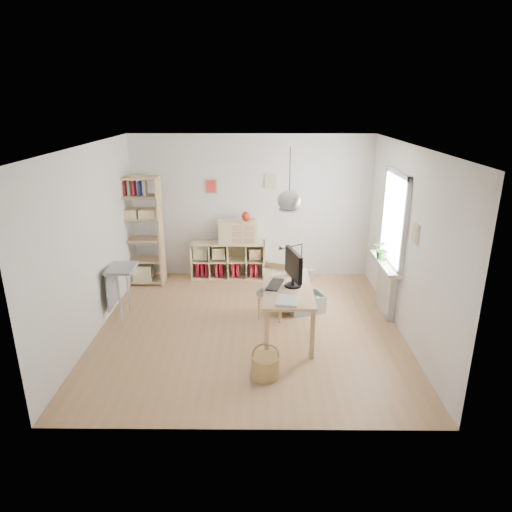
{
  "coord_description": "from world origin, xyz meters",
  "views": [
    {
      "loc": [
        0.15,
        -6.18,
        3.29
      ],
      "look_at": [
        0.1,
        0.3,
        1.05
      ],
      "focal_mm": 32.0,
      "sensor_mm": 36.0,
      "label": 1
    }
  ],
  "objects_px": {
    "desk": "(287,292)",
    "drawer_chest": "(237,232)",
    "cube_shelf": "(227,263)",
    "monitor": "(293,267)",
    "storage_chest": "(305,298)",
    "tall_bookshelf": "(139,227)",
    "chair": "(274,287)"
  },
  "relations": [
    {
      "from": "chair",
      "to": "cube_shelf",
      "type": "bearing_deg",
      "value": 138.54
    },
    {
      "from": "chair",
      "to": "monitor",
      "type": "bearing_deg",
      "value": -46.81
    },
    {
      "from": "storage_chest",
      "to": "monitor",
      "type": "xyz_separation_m",
      "value": [
        -0.26,
        -0.8,
        0.85
      ]
    },
    {
      "from": "tall_bookshelf",
      "to": "chair",
      "type": "height_order",
      "value": "tall_bookshelf"
    },
    {
      "from": "storage_chest",
      "to": "drawer_chest",
      "type": "xyz_separation_m",
      "value": [
        -1.16,
        1.39,
        0.73
      ]
    },
    {
      "from": "drawer_chest",
      "to": "tall_bookshelf",
      "type": "bearing_deg",
      "value": -177.77
    },
    {
      "from": "storage_chest",
      "to": "desk",
      "type": "bearing_deg",
      "value": -132.1
    },
    {
      "from": "tall_bookshelf",
      "to": "monitor",
      "type": "bearing_deg",
      "value": -36.13
    },
    {
      "from": "desk",
      "to": "drawer_chest",
      "type": "distance_m",
      "value": 2.35
    },
    {
      "from": "cube_shelf",
      "to": "monitor",
      "type": "relative_size",
      "value": 2.33
    },
    {
      "from": "tall_bookshelf",
      "to": "chair",
      "type": "relative_size",
      "value": 2.37
    },
    {
      "from": "tall_bookshelf",
      "to": "cube_shelf",
      "type": "bearing_deg",
      "value": 10.19
    },
    {
      "from": "storage_chest",
      "to": "drawer_chest",
      "type": "distance_m",
      "value": 1.95
    },
    {
      "from": "cube_shelf",
      "to": "chair",
      "type": "bearing_deg",
      "value": -62.29
    },
    {
      "from": "cube_shelf",
      "to": "chair",
      "type": "relative_size",
      "value": 1.66
    },
    {
      "from": "chair",
      "to": "drawer_chest",
      "type": "relative_size",
      "value": 1.16
    },
    {
      "from": "tall_bookshelf",
      "to": "storage_chest",
      "type": "xyz_separation_m",
      "value": [
        2.93,
        -1.15,
        -0.89
      ]
    },
    {
      "from": "desk",
      "to": "chair",
      "type": "distance_m",
      "value": 0.64
    },
    {
      "from": "cube_shelf",
      "to": "chair",
      "type": "height_order",
      "value": "chair"
    },
    {
      "from": "cube_shelf",
      "to": "storage_chest",
      "type": "height_order",
      "value": "cube_shelf"
    },
    {
      "from": "tall_bookshelf",
      "to": "drawer_chest",
      "type": "bearing_deg",
      "value": 7.71
    },
    {
      "from": "desk",
      "to": "chair",
      "type": "xyz_separation_m",
      "value": [
        -0.16,
        0.59,
        -0.18
      ]
    },
    {
      "from": "monitor",
      "to": "drawer_chest",
      "type": "relative_size",
      "value": 0.83
    },
    {
      "from": "desk",
      "to": "storage_chest",
      "type": "xyz_separation_m",
      "value": [
        0.34,
        0.8,
        -0.46
      ]
    },
    {
      "from": "chair",
      "to": "storage_chest",
      "type": "bearing_deg",
      "value": 43.48
    },
    {
      "from": "storage_chest",
      "to": "monitor",
      "type": "height_order",
      "value": "monitor"
    },
    {
      "from": "chair",
      "to": "monitor",
      "type": "xyz_separation_m",
      "value": [
        0.24,
        -0.59,
        0.57
      ]
    },
    {
      "from": "desk",
      "to": "storage_chest",
      "type": "distance_m",
      "value": 0.98
    },
    {
      "from": "cube_shelf",
      "to": "storage_chest",
      "type": "distance_m",
      "value": 1.98
    },
    {
      "from": "monitor",
      "to": "drawer_chest",
      "type": "height_order",
      "value": "monitor"
    },
    {
      "from": "desk",
      "to": "storage_chest",
      "type": "relative_size",
      "value": 1.91
    },
    {
      "from": "storage_chest",
      "to": "drawer_chest",
      "type": "relative_size",
      "value": 1.08
    }
  ]
}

